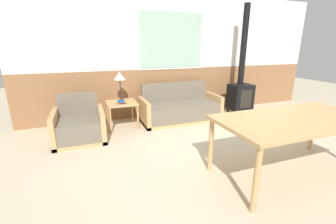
% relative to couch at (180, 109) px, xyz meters
% --- Properties ---
extents(ground_plane, '(16.00, 16.00, 0.00)m').
position_rel_couch_xyz_m(ground_plane, '(0.30, -2.06, -0.25)').
color(ground_plane, beige).
extents(wall_back, '(7.20, 0.09, 2.70)m').
position_rel_couch_xyz_m(wall_back, '(0.28, 0.56, 1.12)').
color(wall_back, '#8E603D').
rests_on(wall_back, ground_plane).
extents(couch, '(1.71, 0.78, 0.80)m').
position_rel_couch_xyz_m(couch, '(0.00, 0.00, 0.00)').
color(couch, tan).
rests_on(couch, ground_plane).
extents(armchair, '(0.84, 0.83, 0.76)m').
position_rel_couch_xyz_m(armchair, '(-2.07, -0.36, -0.01)').
color(armchair, tan).
rests_on(armchair, ground_plane).
extents(side_table, '(0.59, 0.59, 0.51)m').
position_rel_couch_xyz_m(side_table, '(-1.25, 0.03, 0.19)').
color(side_table, tan).
rests_on(side_table, ground_plane).
extents(table_lamp, '(0.23, 0.23, 0.59)m').
position_rel_couch_xyz_m(table_lamp, '(-1.24, 0.14, 0.75)').
color(table_lamp, '#262628').
rests_on(table_lamp, side_table).
extents(book_stack, '(0.23, 0.17, 0.06)m').
position_rel_couch_xyz_m(book_stack, '(-1.28, -0.07, 0.29)').
color(book_stack, '#994C84').
rests_on(book_stack, side_table).
extents(dining_table, '(1.96, 0.96, 0.76)m').
position_rel_couch_xyz_m(dining_table, '(0.48, -2.47, 0.45)').
color(dining_table, tan).
rests_on(dining_table, ground_plane).
extents(wood_stove, '(0.51, 0.42, 2.48)m').
position_rel_couch_xyz_m(wood_stove, '(1.57, 0.00, 0.40)').
color(wood_stove, black).
rests_on(wood_stove, ground_plane).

